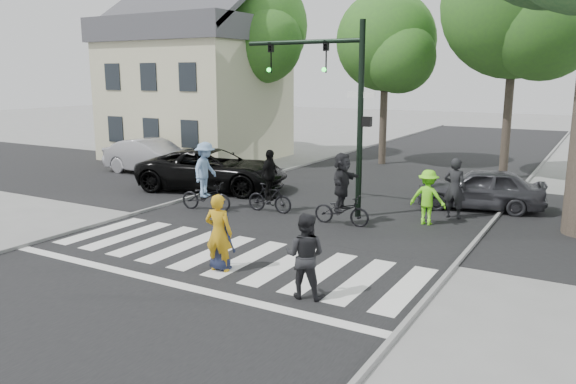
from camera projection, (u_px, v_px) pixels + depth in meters
name	position (u px, v px, depth m)	size (l,w,h in m)	color
ground	(205.00, 267.00, 13.06)	(120.00, 120.00, 0.00)	gray
road_stem	(306.00, 220.00, 17.29)	(10.00, 70.00, 0.01)	black
road_cross	(346.00, 201.00, 19.84)	(70.00, 10.00, 0.01)	black
curb_left	(180.00, 201.00, 19.76)	(0.10, 70.00, 0.10)	gray
curb_right	(475.00, 242.00, 14.81)	(0.10, 70.00, 0.10)	gray
crosswalk	(222.00, 259.00, 13.61)	(10.00, 3.85, 0.01)	silver
traffic_signal	(336.00, 91.00, 17.34)	(4.45, 0.29, 6.00)	black
bg_tree_0	(186.00, 44.00, 32.09)	(5.46, 5.20, 8.97)	brown
bg_tree_1	(255.00, 30.00, 29.08)	(6.09, 5.80, 9.80)	brown
bg_tree_2	(389.00, 45.00, 26.82)	(5.04, 4.80, 8.40)	brown
bg_tree_3	(523.00, 10.00, 22.48)	(6.30, 6.00, 10.20)	brown
house	(196.00, 86.00, 29.75)	(8.40, 8.10, 8.82)	beige
pedestrian_woman	(219.00, 233.00, 12.64)	(0.65, 0.43, 1.79)	gold
pedestrian_child	(221.00, 240.00, 12.76)	(0.69, 0.45, 1.42)	#1B213C
pedestrian_adult	(305.00, 256.00, 11.13)	(0.85, 0.66, 1.74)	black
cyclist_left	(206.00, 181.00, 18.33)	(1.86, 1.25, 2.27)	black
cyclist_mid	(270.00, 187.00, 18.12)	(1.59, 0.98, 2.05)	black
cyclist_right	(342.00, 193.00, 16.56)	(1.75, 1.63, 2.17)	black
car_suv	(213.00, 170.00, 21.67)	(2.65, 5.75, 1.60)	black
car_silver	(152.00, 157.00, 25.30)	(1.65, 4.74, 1.56)	#AEADB3
car_grey	(480.00, 189.00, 18.59)	(1.64, 4.08, 1.39)	#38393E
bystander_hivis	(428.00, 197.00, 16.64)	(1.07, 0.61, 1.65)	#74F61F
bystander_dark	(455.00, 188.00, 17.34)	(0.69, 0.46, 1.91)	black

